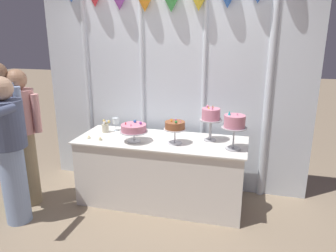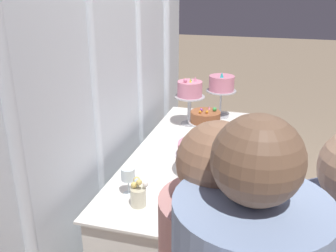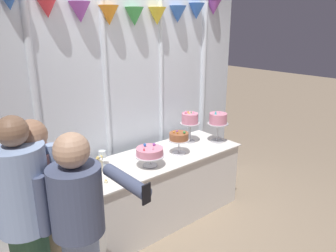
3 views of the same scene
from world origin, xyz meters
TOP-DOWN VIEW (x-y plane):
  - ground_plane at (0.00, 0.00)m, footprint 24.00×24.00m
  - draped_curtain at (0.01, 0.61)m, footprint 3.40×0.21m
  - cake_table at (0.00, 0.10)m, footprint 1.95×0.74m
  - cake_display_leftmost at (-0.28, -0.04)m, footprint 0.32×0.32m
  - cake_display_midleft at (0.18, 0.01)m, footprint 0.25×0.25m
  - cake_display_midright at (0.55, 0.22)m, footprint 0.25×0.25m
  - cake_display_rightmost at (0.82, -0.01)m, footprint 0.26×0.26m
  - wine_glass at (-0.64, 0.30)m, footprint 0.08×0.08m
  - flower_vase at (-0.74, 0.20)m, footprint 0.10×0.10m
  - tealight_far_left at (-0.82, -0.07)m, footprint 0.04×0.04m
  - tealight_near_left at (-0.67, -0.10)m, footprint 0.04×0.04m
  - guest_man_dark_suit at (-1.65, -0.42)m, footprint 0.54×0.39m
  - guest_man_pink_jacket at (-1.51, -0.32)m, footprint 0.49×0.33m
  - guest_girl_blue_dress at (-1.38, -0.70)m, footprint 0.48×0.78m

SIDE VIEW (x-z plane):
  - ground_plane at x=0.00m, z-range 0.00..0.00m
  - cake_table at x=0.00m, z-range 0.00..0.79m
  - tealight_far_left at x=-0.82m, z-range 0.78..0.82m
  - tealight_near_left at x=-0.67m, z-range 0.78..0.82m
  - flower_vase at x=-0.74m, z-range 0.78..0.94m
  - guest_girl_blue_dress at x=-1.38m, z-range 0.07..1.65m
  - guest_man_pink_jacket at x=-1.51m, z-range 0.08..1.68m
  - guest_man_dark_suit at x=-1.65m, z-range 0.07..1.75m
  - wine_glass at x=-0.64m, z-range 0.83..0.99m
  - cake_display_leftmost at x=-0.28m, z-range 0.82..1.06m
  - cake_display_midleft at x=0.18m, z-range 0.84..1.12m
  - cake_display_rightmost at x=0.82m, z-range 0.87..1.29m
  - cake_display_midright at x=0.55m, z-range 0.87..1.29m
  - draped_curtain at x=0.01m, z-range 0.15..2.93m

